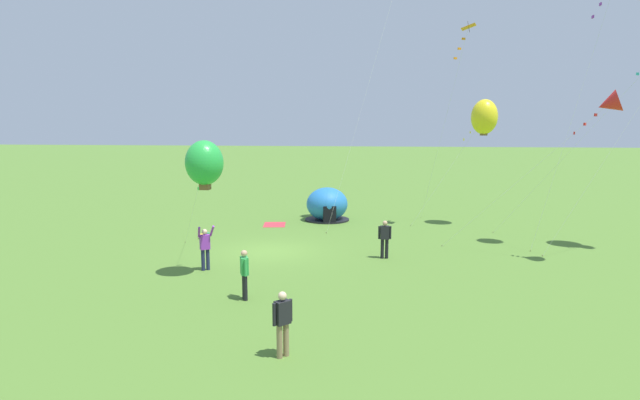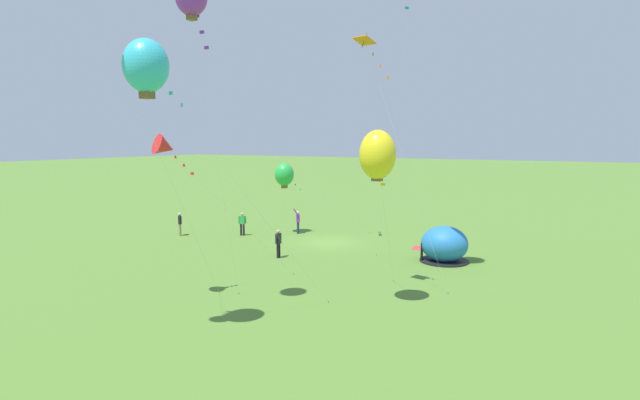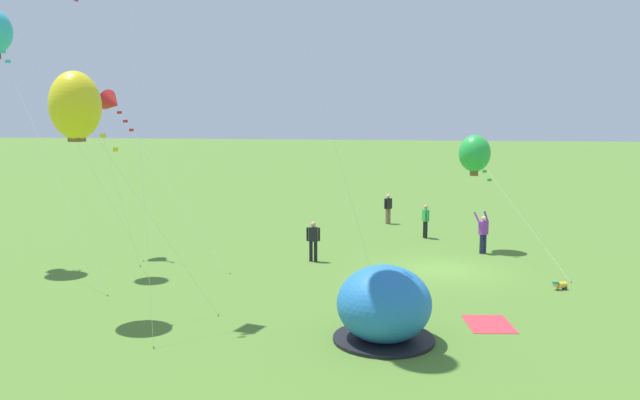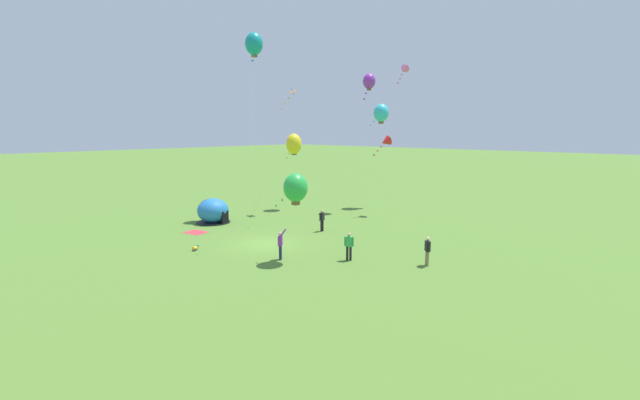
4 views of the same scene
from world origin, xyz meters
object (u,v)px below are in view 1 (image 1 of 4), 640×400
Objects in this scene: kite_red at (609,104)px; person_near_tent at (283,321)px; person_strolling at (205,246)px; kite_orange at (465,37)px; person_center_field at (385,237)px; popup_tent at (327,205)px; toddler_crawling at (204,235)px; person_with_toddler at (244,272)px; kite_yellow at (484,117)px; kite_green at (204,163)px.

person_near_tent is at bearing -46.97° from kite_red.
person_strolling is at bearing -145.72° from person_near_tent.
kite_orange reaches higher than person_strolling.
person_near_tent is at bearing -12.57° from person_center_field.
popup_tent is 0.24× the size of kite_orange.
toddler_crawling is 19.78m from kite_red.
person_with_toddler is 18.69m from kite_yellow.
person_strolling is 4.16m from person_with_toddler.
kite_yellow is (-1.00, 1.38, -4.39)m from kite_orange.
person_strolling is 3.62m from kite_green.
person_strolling reaches higher than person_center_field.
popup_tent is at bearing -100.05° from kite_orange.
kite_red reaches higher than person_near_tent.
person_center_field is 1.00× the size of person_with_toddler.
person_strolling is at bearing -15.53° from popup_tent.
kite_orange is (-17.84, 6.36, 9.88)m from person_near_tent.
person_near_tent is at bearing -19.62° from kite_orange.
kite_green reaches higher than person_center_field.
kite_green is (3.94, -6.76, 3.51)m from person_center_field.
person_with_toddler is 0.23× the size of kite_yellow.
kite_red reaches higher than person_strolling.
person_strolling is at bearing -140.15° from person_with_toddler.
kite_green is (12.51, -12.21, -1.98)m from kite_yellow.
person_strolling reaches higher than toddler_crawling.
person_near_tent and person_with_toddler have the same top height.
popup_tent is 0.38× the size of kite_yellow.
kite_orange is (1.41, 7.93, 9.85)m from popup_tent.
popup_tent reaches higher than person_strolling.
kite_orange is at bearing 79.95° from popup_tent.
person_center_field is at bearing -28.24° from kite_orange.
person_center_field is 0.15× the size of kite_orange.
popup_tent is 16.55m from kite_red.
person_near_tent and person_center_field have the same top height.
person_with_toddler is 0.23× the size of kite_red.
kite_yellow is 17.59m from kite_green.
person_center_field is at bearing 74.57° from toddler_crawling.
person_center_field and person_with_toddler have the same top height.
popup_tent is 0.38× the size of kite_red.
toddler_crawling is 17.99m from kite_orange.
kite_green is at bearing -75.14° from kite_red.
popup_tent is at bearing -175.32° from person_near_tent.
person_center_field is 10.66m from kite_red.
person_with_toddler is at bearing -36.06° from person_center_field.
person_strolling is at bearing -78.55° from kite_red.
person_strolling is 7.82m from person_center_field.
toddler_crawling is at bearing -41.84° from popup_tent.
toddler_crawling is 0.05× the size of kite_orange.
person_with_toddler is 0.27× the size of kite_green.
person_strolling is at bearing -47.45° from kite_yellow.
popup_tent is 0.45× the size of kite_green.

